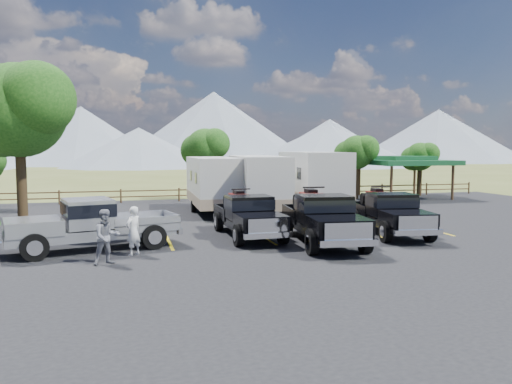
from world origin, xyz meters
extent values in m
plane|color=#525C27|center=(0.00, 0.00, 0.00)|extent=(320.00, 320.00, 0.00)
cube|color=black|center=(0.00, 3.00, 0.02)|extent=(44.00, 34.00, 0.04)
cube|color=yellow|center=(-6.00, 4.00, 0.04)|extent=(0.12, 5.50, 0.01)
cube|color=yellow|center=(-2.00, 4.00, 0.04)|extent=(0.12, 5.50, 0.01)
cube|color=yellow|center=(2.00, 4.00, 0.04)|extent=(0.12, 5.50, 0.01)
cube|color=yellow|center=(6.00, 4.00, 0.04)|extent=(0.12, 5.50, 0.01)
cylinder|color=black|center=(-12.50, 9.00, 2.24)|extent=(0.48, 0.48, 4.48)
sphere|color=#144010|center=(-12.50, 9.00, 5.60)|extent=(4.48, 4.48, 4.48)
sphere|color=#144010|center=(-11.54, 8.20, 6.08)|extent=(3.52, 3.52, 3.52)
sphere|color=#144010|center=(-13.40, 9.70, 5.28)|extent=(3.84, 3.84, 3.84)
cylinder|color=black|center=(9.00, 17.00, 1.40)|extent=(0.39, 0.39, 2.80)
sphere|color=#144010|center=(9.00, 17.00, 3.50)|extent=(2.52, 2.52, 2.52)
sphere|color=#144010|center=(9.54, 16.55, 3.77)|extent=(1.98, 1.98, 1.98)
sphere|color=#144010|center=(8.50, 17.40, 3.32)|extent=(2.16, 2.16, 2.16)
cylinder|color=black|center=(15.00, 18.00, 1.26)|extent=(0.38, 0.38, 2.52)
sphere|color=#144010|center=(15.00, 18.00, 3.15)|extent=(2.24, 2.24, 2.24)
sphere|color=#144010|center=(15.48, 17.60, 3.39)|extent=(1.76, 1.76, 1.76)
sphere|color=#144010|center=(14.55, 18.35, 2.99)|extent=(1.92, 1.92, 1.92)
cylinder|color=black|center=(-2.00, 19.00, 1.54)|extent=(0.41, 0.41, 3.08)
sphere|color=#144010|center=(-2.00, 19.00, 3.85)|extent=(2.80, 2.80, 2.80)
sphere|color=#144010|center=(-1.40, 18.50, 4.15)|extent=(2.20, 2.20, 2.20)
sphere|color=#144010|center=(-2.56, 19.44, 3.65)|extent=(2.40, 2.40, 2.40)
cylinder|color=#513B23|center=(-12.00, 18.50, 0.50)|extent=(0.12, 0.12, 1.00)
cylinder|color=#513B23|center=(-8.00, 18.50, 0.50)|extent=(0.12, 0.12, 1.00)
cylinder|color=#513B23|center=(-4.00, 18.50, 0.50)|extent=(0.12, 0.12, 1.00)
cylinder|color=#513B23|center=(0.00, 18.50, 0.50)|extent=(0.12, 0.12, 1.00)
cylinder|color=#513B23|center=(4.00, 18.50, 0.50)|extent=(0.12, 0.12, 1.00)
cylinder|color=#513B23|center=(8.00, 18.50, 0.50)|extent=(0.12, 0.12, 1.00)
cylinder|color=#513B23|center=(12.00, 18.50, 0.50)|extent=(0.12, 0.12, 1.00)
cylinder|color=#513B23|center=(16.00, 18.50, 0.50)|extent=(0.12, 0.12, 1.00)
cylinder|color=#513B23|center=(20.00, 18.50, 0.50)|extent=(0.12, 0.12, 1.00)
cube|color=#513B23|center=(2.00, 18.50, 0.45)|extent=(36.00, 0.06, 0.08)
cube|color=#513B23|center=(2.00, 18.50, 0.85)|extent=(36.00, 0.06, 0.08)
cylinder|color=#513B23|center=(10.50, 14.50, 1.30)|extent=(0.20, 0.20, 2.60)
cylinder|color=#513B23|center=(10.50, 19.50, 1.30)|extent=(0.20, 0.20, 2.60)
cylinder|color=#513B23|center=(15.50, 14.50, 1.30)|extent=(0.20, 0.20, 2.60)
cylinder|color=#513B23|center=(15.50, 19.50, 1.30)|extent=(0.20, 0.20, 2.60)
cube|color=#164E29|center=(13.00, 17.00, 2.75)|extent=(6.20, 6.20, 0.35)
cube|color=#164E29|center=(13.00, 17.00, 3.05)|extent=(3.50, 3.50, 0.35)
cone|color=gray|center=(-18.00, 112.00, 7.00)|extent=(44.00, 44.00, 14.00)
cone|color=gray|center=(14.00, 108.00, 9.00)|extent=(52.00, 52.00, 18.00)
cone|color=gray|center=(48.00, 114.00, 6.00)|extent=(40.00, 40.00, 12.00)
cone|color=gray|center=(80.00, 110.00, 7.50)|extent=(50.00, 50.00, 15.00)
cone|color=gray|center=(-5.00, 87.00, 4.00)|extent=(32.00, 32.00, 8.00)
cone|color=gray|center=(35.00, 84.00, 4.50)|extent=(40.00, 40.00, 9.00)
cube|color=black|center=(-2.63, 3.31, 0.64)|extent=(1.88, 5.49, 0.34)
cube|color=black|center=(-2.59, 1.47, 1.00)|extent=(1.88, 1.76, 0.48)
cube|color=black|center=(-2.63, 3.20, 1.33)|extent=(1.83, 1.53, 0.96)
cube|color=black|center=(-2.63, 3.20, 1.48)|extent=(1.87, 1.59, 0.43)
cube|color=black|center=(-2.67, 5.03, 0.91)|extent=(1.89, 2.34, 0.53)
cube|color=silver|center=(-2.57, 0.50, 0.95)|extent=(1.53, 0.11, 0.53)
cube|color=silver|center=(-2.57, 0.44, 0.59)|extent=(1.88, 0.21, 0.21)
cube|color=silver|center=(-2.69, 6.18, 0.59)|extent=(1.88, 0.19, 0.21)
cylinder|color=black|center=(-3.49, 1.40, 0.47)|extent=(0.31, 0.87, 0.86)
cylinder|color=black|center=(-1.69, 1.44, 0.47)|extent=(0.31, 0.87, 0.86)
cylinder|color=black|center=(-3.57, 5.19, 0.47)|extent=(0.31, 0.87, 0.86)
cylinder|color=black|center=(-1.77, 5.23, 0.47)|extent=(0.31, 0.87, 0.86)
cube|color=maroon|center=(-2.67, 5.03, 1.55)|extent=(0.70, 1.26, 0.33)
cube|color=black|center=(-2.67, 5.03, 1.79)|extent=(0.40, 0.73, 0.17)
cube|color=maroon|center=(-2.66, 4.51, 1.65)|extent=(0.77, 0.35, 0.21)
cylinder|color=black|center=(-2.66, 4.60, 1.98)|extent=(0.86, 0.08, 0.06)
cylinder|color=black|center=(-3.09, 4.50, 1.36)|extent=(0.26, 0.54, 0.54)
cylinder|color=black|center=(-2.23, 4.52, 1.36)|extent=(0.26, 0.54, 0.54)
cylinder|color=black|center=(-3.11, 5.55, 1.36)|extent=(0.26, 0.54, 0.54)
cylinder|color=black|center=(-2.25, 5.57, 1.36)|extent=(0.26, 0.54, 0.54)
cube|color=black|center=(-0.12, 1.19, 0.70)|extent=(2.54, 6.12, 0.38)
cube|color=black|center=(-0.33, -0.81, 1.08)|extent=(2.19, 2.08, 0.52)
cube|color=black|center=(-0.13, 1.06, 1.45)|extent=(2.12, 1.83, 1.04)
cube|color=black|center=(-0.13, 1.06, 1.61)|extent=(2.17, 1.89, 0.47)
cube|color=black|center=(0.08, 3.06, 0.99)|extent=(2.26, 2.70, 0.57)
cube|color=silver|center=(-0.44, -1.87, 1.03)|extent=(1.67, 0.26, 0.57)
cube|color=silver|center=(-0.45, -1.93, 0.64)|extent=(2.06, 0.40, 0.23)
cube|color=silver|center=(0.21, 4.30, 0.64)|extent=(2.05, 0.38, 0.23)
cylinder|color=black|center=(-1.31, -0.77, 0.51)|extent=(0.41, 0.97, 0.94)
cylinder|color=black|center=(0.64, -0.98, 0.51)|extent=(0.41, 0.97, 0.94)
cylinder|color=black|center=(-0.88, 3.35, 0.51)|extent=(0.41, 0.97, 0.94)
cylinder|color=black|center=(1.08, 3.14, 0.51)|extent=(0.41, 0.97, 0.94)
cube|color=maroon|center=(0.08, 3.06, 1.69)|extent=(0.87, 1.43, 0.37)
cube|color=black|center=(0.08, 3.06, 1.95)|extent=(0.50, 0.82, 0.19)
cube|color=maroon|center=(0.02, 2.48, 1.79)|extent=(0.87, 0.45, 0.23)
cylinder|color=black|center=(0.03, 2.59, 2.16)|extent=(0.94, 0.16, 0.06)
cylinder|color=black|center=(-0.45, 2.53, 1.48)|extent=(0.33, 0.61, 0.58)
cylinder|color=black|center=(0.49, 2.43, 1.48)|extent=(0.33, 0.61, 0.58)
cylinder|color=black|center=(-0.33, 3.68, 1.48)|extent=(0.33, 0.61, 0.58)
cylinder|color=black|center=(0.61, 3.58, 1.48)|extent=(0.33, 0.61, 0.58)
cube|color=black|center=(3.57, 2.45, 0.65)|extent=(2.61, 5.76, 0.35)
cube|color=black|center=(3.29, 0.60, 1.01)|extent=(2.11, 2.02, 0.49)
cube|color=black|center=(3.56, 2.34, 1.36)|extent=(2.04, 1.78, 0.97)
cube|color=black|center=(3.56, 2.34, 1.50)|extent=(2.09, 1.84, 0.44)
cube|color=black|center=(3.84, 4.19, 0.92)|extent=(2.20, 2.59, 0.54)
cube|color=silver|center=(3.14, -0.38, 0.97)|extent=(1.55, 0.31, 0.54)
cube|color=silver|center=(3.13, -0.44, 0.60)|extent=(1.91, 0.46, 0.21)
cube|color=silver|center=(4.02, 5.34, 0.60)|extent=(1.91, 0.44, 0.21)
cylinder|color=black|center=(2.38, 0.68, 0.48)|extent=(0.42, 0.91, 0.88)
cylinder|color=black|center=(4.19, 0.41, 0.48)|extent=(0.42, 0.91, 0.88)
cylinder|color=black|center=(2.96, 4.50, 0.48)|extent=(0.42, 0.91, 0.88)
cylinder|color=black|center=(4.77, 4.22, 0.48)|extent=(0.42, 0.91, 0.88)
cube|color=maroon|center=(3.84, 4.19, 1.58)|extent=(0.87, 1.36, 0.34)
cube|color=black|center=(3.84, 4.19, 1.82)|extent=(0.50, 0.78, 0.18)
cube|color=maroon|center=(3.76, 3.66, 1.68)|extent=(0.82, 0.45, 0.21)
cylinder|color=black|center=(3.77, 3.75, 2.02)|extent=(0.88, 0.19, 0.06)
cylinder|color=black|center=(3.32, 3.72, 1.38)|extent=(0.33, 0.58, 0.55)
cylinder|color=black|center=(4.19, 3.59, 1.38)|extent=(0.33, 0.58, 0.55)
cylinder|color=black|center=(3.49, 4.78, 1.38)|extent=(0.33, 0.58, 0.55)
cylinder|color=black|center=(4.35, 4.65, 1.38)|extent=(0.33, 0.58, 0.55)
cube|color=silver|center=(-2.70, 11.82, 1.93)|extent=(2.58, 7.51, 2.68)
cube|color=gray|center=(-2.70, 11.82, 0.88)|extent=(2.60, 7.55, 0.60)
cube|color=black|center=(-3.95, 9.99, 2.19)|extent=(0.04, 0.89, 0.60)
cube|color=black|center=(-1.54, 9.93, 2.19)|extent=(0.04, 0.89, 0.60)
cylinder|color=black|center=(-3.81, 12.15, 0.39)|extent=(0.27, 0.70, 0.70)
cylinder|color=black|center=(-1.57, 12.09, 0.39)|extent=(0.27, 0.70, 0.70)
cube|color=black|center=(-2.82, 7.20, 0.54)|extent=(0.17, 1.79, 0.10)
cube|color=silver|center=(-0.25, 10.75, 1.98)|extent=(3.08, 7.83, 2.76)
cube|color=gray|center=(-0.25, 10.75, 0.91)|extent=(3.10, 7.87, 0.61)
cube|color=black|center=(-1.64, 8.94, 2.26)|extent=(0.10, 0.92, 0.61)
cube|color=black|center=(0.83, 8.74, 2.26)|extent=(0.10, 0.92, 0.61)
cylinder|color=black|center=(-1.37, 11.15, 0.40)|extent=(0.31, 0.73, 0.71)
cylinder|color=black|center=(0.93, 10.96, 0.40)|extent=(0.31, 0.73, 0.71)
cube|color=black|center=(-0.64, 6.02, 0.55)|extent=(0.27, 1.84, 0.10)
cube|color=silver|center=(3.34, 11.35, 2.11)|extent=(3.50, 8.40, 2.94)
cube|color=gray|center=(3.34, 11.35, 0.97)|extent=(3.53, 8.45, 0.65)
cube|color=black|center=(1.81, 9.47, 2.40)|extent=(0.13, 0.98, 0.65)
cube|color=black|center=(4.43, 9.18, 2.40)|extent=(0.13, 0.98, 0.65)
cylinder|color=black|center=(2.16, 11.81, 0.42)|extent=(0.35, 0.79, 0.76)
cylinder|color=black|center=(4.60, 11.54, 0.42)|extent=(0.35, 0.79, 0.76)
cube|color=black|center=(2.78, 6.32, 0.58)|extent=(0.35, 1.96, 0.11)
cube|color=#93959B|center=(-8.88, 2.12, 0.69)|extent=(6.17, 3.27, 0.37)
cube|color=#93959B|center=(-10.80, 1.64, 1.07)|extent=(2.28, 2.37, 0.52)
cube|color=#93959B|center=(-9.00, 2.09, 1.43)|extent=(2.03, 2.27, 1.03)
cube|color=black|center=(-9.00, 2.09, 1.59)|extent=(2.10, 2.33, 0.46)
cube|color=#93959B|center=(-7.08, 2.57, 0.97)|extent=(2.88, 2.52, 0.57)
cube|color=silver|center=(-5.88, 2.87, 0.63)|extent=(0.65, 2.00, 0.23)
cylinder|color=black|center=(-11.10, 2.56, 0.50)|extent=(0.98, 0.53, 0.93)
cylinder|color=black|center=(-10.63, 0.68, 0.50)|extent=(0.98, 0.53, 0.93)
cylinder|color=black|center=(-7.13, 3.56, 0.50)|extent=(0.98, 0.53, 0.93)
cylinder|color=black|center=(-6.66, 1.67, 0.50)|extent=(0.98, 0.53, 0.93)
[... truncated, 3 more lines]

